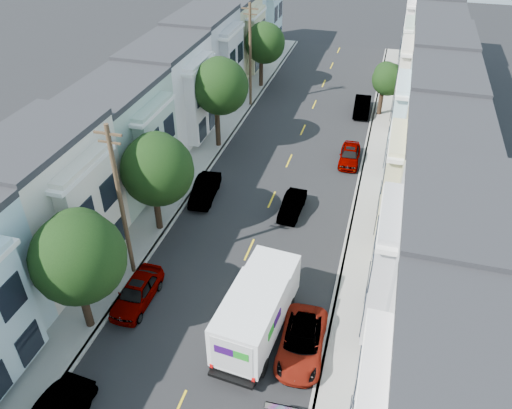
{
  "coord_description": "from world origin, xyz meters",
  "views": [
    {
      "loc": [
        7.19,
        -17.99,
        21.34
      ],
      "look_at": [
        -0.13,
        8.09,
        2.2
      ],
      "focal_mm": 35.0,
      "sensor_mm": 36.0,
      "label": 1
    }
  ],
  "objects_px": {
    "fedex_truck": "(257,309)",
    "parked_right_c": "(350,155)",
    "tree_b": "(77,258)",
    "parked_left_d": "(205,190)",
    "utility_pole_near": "(121,205)",
    "parked_right_b": "(302,343)",
    "tree_c": "(156,170)",
    "utility_pole_far": "(250,56)",
    "tree_e": "(264,43)",
    "tree_far_r": "(387,80)",
    "parked_left_c": "(137,292)",
    "tree_d": "(219,87)",
    "parked_right_d": "(362,106)",
    "lead_sedan": "(292,205)"
  },
  "relations": [
    {
      "from": "tree_far_r",
      "to": "fedex_truck",
      "type": "bearing_deg",
      "value": -98.68
    },
    {
      "from": "utility_pole_near",
      "to": "parked_right_d",
      "type": "distance_m",
      "value": 29.78
    },
    {
      "from": "tree_b",
      "to": "parked_left_d",
      "type": "relative_size",
      "value": 1.72
    },
    {
      "from": "utility_pole_near",
      "to": "parked_right_b",
      "type": "xyz_separation_m",
      "value": [
        11.2,
        -3.11,
        -4.46
      ]
    },
    {
      "from": "tree_e",
      "to": "parked_right_b",
      "type": "relative_size",
      "value": 1.41
    },
    {
      "from": "tree_far_r",
      "to": "parked_right_c",
      "type": "bearing_deg",
      "value": -101.15
    },
    {
      "from": "tree_c",
      "to": "tree_d",
      "type": "relative_size",
      "value": 0.9
    },
    {
      "from": "tree_far_r",
      "to": "parked_left_c",
      "type": "height_order",
      "value": "tree_far_r"
    },
    {
      "from": "utility_pole_near",
      "to": "fedex_truck",
      "type": "relative_size",
      "value": 1.45
    },
    {
      "from": "lead_sedan",
      "to": "parked_left_d",
      "type": "xyz_separation_m",
      "value": [
        -6.71,
        0.11,
        0.09
      ]
    },
    {
      "from": "tree_c",
      "to": "utility_pole_far",
      "type": "height_order",
      "value": "utility_pole_far"
    },
    {
      "from": "tree_b",
      "to": "tree_e",
      "type": "xyz_separation_m",
      "value": [
        -0.0,
        35.76,
        -0.18
      ]
    },
    {
      "from": "tree_far_r",
      "to": "parked_left_d",
      "type": "relative_size",
      "value": 1.23
    },
    {
      "from": "parked_left_c",
      "to": "parked_right_d",
      "type": "height_order",
      "value": "parked_left_c"
    },
    {
      "from": "tree_b",
      "to": "tree_e",
      "type": "bearing_deg",
      "value": 90.0
    },
    {
      "from": "parked_left_c",
      "to": "lead_sedan",
      "type": "bearing_deg",
      "value": 58.69
    },
    {
      "from": "tree_b",
      "to": "tree_e",
      "type": "relative_size",
      "value": 1.05
    },
    {
      "from": "tree_far_r",
      "to": "utility_pole_far",
      "type": "relative_size",
      "value": 0.53
    },
    {
      "from": "tree_b",
      "to": "utility_pole_near",
      "type": "xyz_separation_m",
      "value": [
        0.0,
        4.55,
        0.12
      ]
    },
    {
      "from": "tree_e",
      "to": "lead_sedan",
      "type": "relative_size",
      "value": 1.86
    },
    {
      "from": "tree_d",
      "to": "lead_sedan",
      "type": "distance_m",
      "value": 12.44
    },
    {
      "from": "tree_far_r",
      "to": "parked_left_c",
      "type": "relative_size",
      "value": 1.16
    },
    {
      "from": "tree_e",
      "to": "utility_pole_near",
      "type": "distance_m",
      "value": 31.21
    },
    {
      "from": "tree_e",
      "to": "lead_sedan",
      "type": "bearing_deg",
      "value": -70.08
    },
    {
      "from": "parked_right_c",
      "to": "fedex_truck",
      "type": "bearing_deg",
      "value": -99.11
    },
    {
      "from": "tree_c",
      "to": "utility_pole_far",
      "type": "relative_size",
      "value": 0.72
    },
    {
      "from": "tree_b",
      "to": "fedex_truck",
      "type": "height_order",
      "value": "tree_b"
    },
    {
      "from": "tree_e",
      "to": "parked_right_b",
      "type": "xyz_separation_m",
      "value": [
        11.2,
        -34.32,
        -4.16
      ]
    },
    {
      "from": "fedex_truck",
      "to": "parked_right_c",
      "type": "relative_size",
      "value": 1.6
    },
    {
      "from": "tree_c",
      "to": "parked_right_c",
      "type": "height_order",
      "value": "tree_c"
    },
    {
      "from": "tree_b",
      "to": "tree_far_r",
      "type": "height_order",
      "value": "tree_b"
    },
    {
      "from": "lead_sedan",
      "to": "parked_right_c",
      "type": "bearing_deg",
      "value": 71.53
    },
    {
      "from": "tree_b",
      "to": "parked_left_d",
      "type": "height_order",
      "value": "tree_b"
    },
    {
      "from": "parked_right_b",
      "to": "tree_e",
      "type": "bearing_deg",
      "value": 104.9
    },
    {
      "from": "tree_c",
      "to": "parked_right_b",
      "type": "xyz_separation_m",
      "value": [
        11.2,
        -7.6,
        -4.12
      ]
    },
    {
      "from": "parked_left_d",
      "to": "parked_right_c",
      "type": "bearing_deg",
      "value": 34.38
    },
    {
      "from": "fedex_truck",
      "to": "parked_right_b",
      "type": "distance_m",
      "value": 2.86
    },
    {
      "from": "utility_pole_near",
      "to": "parked_left_c",
      "type": "xyz_separation_m",
      "value": [
        1.4,
        -2.18,
        -4.41
      ]
    },
    {
      "from": "tree_c",
      "to": "parked_right_b",
      "type": "height_order",
      "value": "tree_c"
    },
    {
      "from": "fedex_truck",
      "to": "parked_left_d",
      "type": "xyz_separation_m",
      "value": [
        -7.24,
        11.49,
        -1.13
      ]
    },
    {
      "from": "parked_right_c",
      "to": "parked_right_d",
      "type": "xyz_separation_m",
      "value": [
        0.0,
        10.09,
        0.04
      ]
    },
    {
      "from": "tree_c",
      "to": "tree_b",
      "type": "bearing_deg",
      "value": -90.0
    },
    {
      "from": "tree_b",
      "to": "tree_d",
      "type": "bearing_deg",
      "value": 90.0
    },
    {
      "from": "tree_d",
      "to": "parked_right_b",
      "type": "distance_m",
      "value": 23.4
    },
    {
      "from": "tree_b",
      "to": "parked_right_d",
      "type": "bearing_deg",
      "value": 70.59
    },
    {
      "from": "tree_c",
      "to": "tree_far_r",
      "type": "relative_size",
      "value": 1.36
    },
    {
      "from": "lead_sedan",
      "to": "parked_left_d",
      "type": "height_order",
      "value": "parked_left_d"
    },
    {
      "from": "tree_d",
      "to": "parked_right_c",
      "type": "distance_m",
      "value": 12.23
    },
    {
      "from": "lead_sedan",
      "to": "parked_left_d",
      "type": "bearing_deg",
      "value": -179.05
    },
    {
      "from": "parked_right_c",
      "to": "parked_right_d",
      "type": "height_order",
      "value": "parked_right_d"
    }
  ]
}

